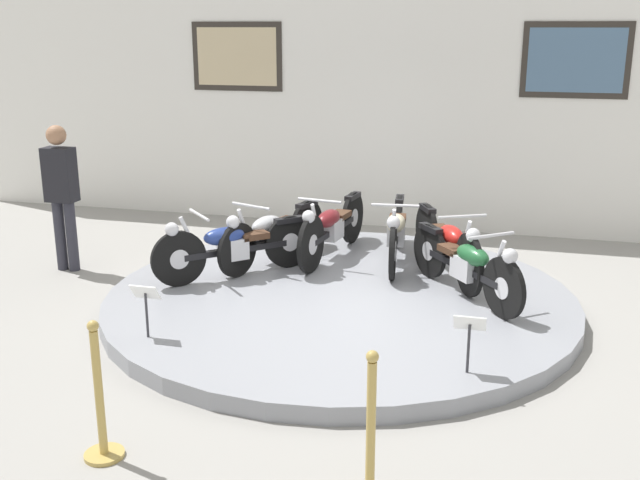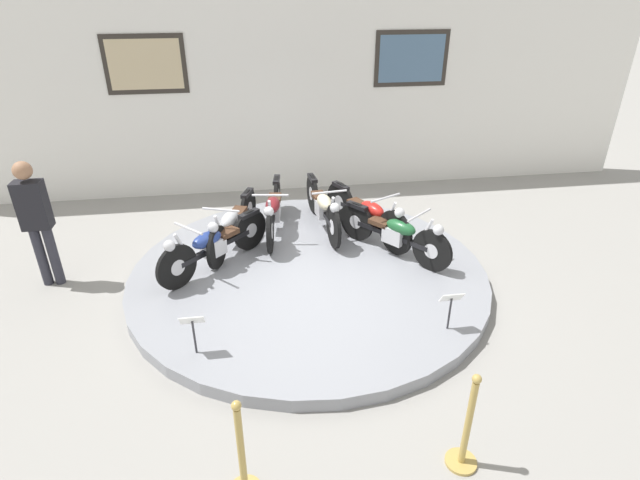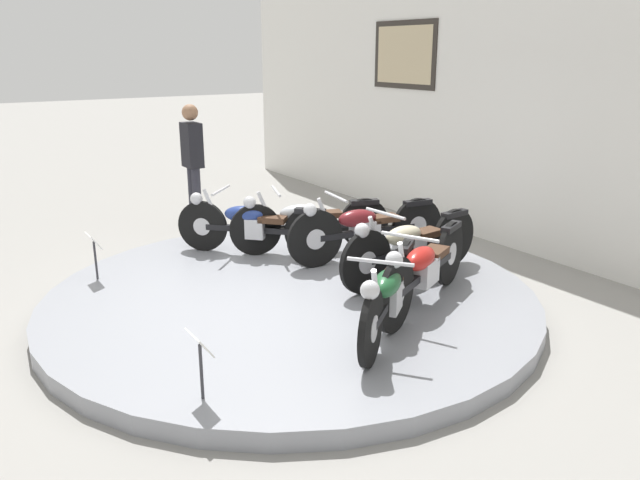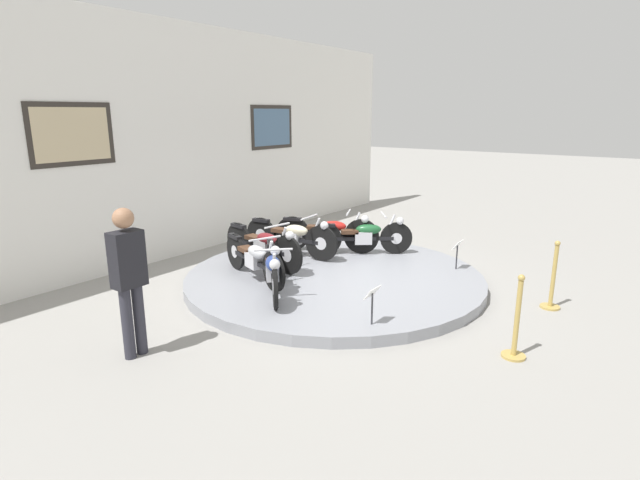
{
  "view_description": "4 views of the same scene",
  "coord_description": "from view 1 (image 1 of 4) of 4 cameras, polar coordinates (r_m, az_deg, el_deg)",
  "views": [
    {
      "loc": [
        1.68,
        -7.31,
        2.91
      ],
      "look_at": [
        -0.2,
        -0.07,
        0.76
      ],
      "focal_mm": 42.0,
      "sensor_mm": 36.0,
      "label": 1
    },
    {
      "loc": [
        -0.72,
        -5.98,
        3.81
      ],
      "look_at": [
        0.16,
        -0.01,
        0.61
      ],
      "focal_mm": 28.0,
      "sensor_mm": 36.0,
      "label": 2
    },
    {
      "loc": [
        5.16,
        -3.01,
        2.52
      ],
      "look_at": [
        -0.09,
        0.41,
        0.62
      ],
      "focal_mm": 35.0,
      "sensor_mm": 36.0,
      "label": 3
    },
    {
      "loc": [
        -6.62,
        -4.54,
        2.81
      ],
      "look_at": [
        -0.06,
        0.25,
        0.72
      ],
      "focal_mm": 28.0,
      "sensor_mm": 36.0,
      "label": 4
    }
  ],
  "objects": [
    {
      "name": "info_placard_front_centre",
      "position": [
        6.21,
        11.32,
        -6.81
      ],
      "size": [
        0.26,
        0.11,
        0.51
      ],
      "color": "#333338",
      "rests_on": "display_platform"
    },
    {
      "name": "motorcycle_green",
      "position": [
        7.9,
        11.12,
        -1.73
      ],
      "size": [
        1.26,
        1.58,
        0.78
      ],
      "color": "black",
      "rests_on": "display_platform"
    },
    {
      "name": "stanchion_post_left_of_entry",
      "position": [
        5.5,
        -16.37,
        -12.49
      ],
      "size": [
        0.28,
        0.28,
        1.02
      ],
      "color": "tan",
      "rests_on": "ground_plane"
    },
    {
      "name": "motorcycle_silver",
      "position": [
        8.91,
        -3.69,
        0.61
      ],
      "size": [
        0.76,
        1.87,
        0.79
      ],
      "color": "black",
      "rests_on": "display_platform"
    },
    {
      "name": "back_wall",
      "position": [
        11.01,
        5.94,
        12.47
      ],
      "size": [
        14.0,
        0.22,
        4.47
      ],
      "color": "white",
      "rests_on": "ground_plane"
    },
    {
      "name": "ground_plane",
      "position": [
        8.04,
        1.54,
        -5.16
      ],
      "size": [
        60.0,
        60.0,
        0.0
      ],
      "primitive_type": "plane",
      "color": "gray"
    },
    {
      "name": "motorcycle_blue",
      "position": [
        8.44,
        -6.69,
        -0.36
      ],
      "size": [
        1.45,
        1.41,
        0.79
      ],
      "color": "black",
      "rests_on": "display_platform"
    },
    {
      "name": "info_placard_front_left",
      "position": [
        6.95,
        -13.14,
        -4.42
      ],
      "size": [
        0.26,
        0.11,
        0.51
      ],
      "color": "#333338",
      "rests_on": "display_platform"
    },
    {
      "name": "motorcycle_cream",
      "position": [
        8.95,
        5.82,
        0.73
      ],
      "size": [
        0.54,
        2.01,
        0.81
      ],
      "color": "black",
      "rests_on": "display_platform"
    },
    {
      "name": "motorcycle_red",
      "position": [
        8.51,
        9.71,
        -0.19
      ],
      "size": [
        0.93,
        1.84,
        0.81
      ],
      "color": "black",
      "rests_on": "display_platform"
    },
    {
      "name": "visitor_standing",
      "position": [
        9.51,
        -19.11,
        3.71
      ],
      "size": [
        0.36,
        0.23,
        1.78
      ],
      "color": "#2D2D38",
      "rests_on": "ground_plane"
    },
    {
      "name": "stanchion_post_right_of_entry",
      "position": [
        4.88,
        3.86,
        -15.7
      ],
      "size": [
        0.28,
        0.28,
        1.02
      ],
      "color": "tan",
      "rests_on": "ground_plane"
    },
    {
      "name": "motorcycle_maroon",
      "position": [
        9.1,
        0.91,
        1.09
      ],
      "size": [
        0.54,
        2.0,
        0.81
      ],
      "color": "black",
      "rests_on": "display_platform"
    },
    {
      "name": "display_platform",
      "position": [
        8.01,
        1.55,
        -4.62
      ],
      "size": [
        4.97,
        4.97,
        0.16
      ],
      "primitive_type": "cylinder",
      "color": "gray",
      "rests_on": "ground_plane"
    }
  ]
}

